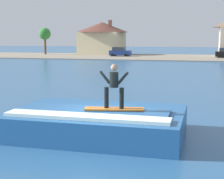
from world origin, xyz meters
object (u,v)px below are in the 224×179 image
surfboard (114,109)px  house_with_chimney (102,37)px  car_near_shore (120,52)px  surfer (114,84)px  tree_tall_bare (45,34)px  wave_crest (97,122)px

surfboard → house_with_chimney: bearing=106.5°
surfboard → car_near_shore: bearing=103.1°
surfboard → car_near_shore: 55.11m
surfer → house_with_chimney: bearing=106.5°
surfer → car_near_shore: 55.15m
tree_tall_bare → wave_crest: bearing=-63.2°
surfboard → surfer: bearing=-89.6°
surfer → tree_tall_bare: tree_tall_bare is taller
car_near_shore → tree_tall_bare: (-17.06, 3.74, 3.34)m
car_near_shore → tree_tall_bare: bearing=167.6°
surfboard → tree_tall_bare: (-29.56, 57.41, 3.20)m
car_near_shore → house_with_chimney: size_ratio=0.36×
wave_crest → house_with_chimney: 62.84m
wave_crest → car_near_shore: size_ratio=1.62×
wave_crest → tree_tall_bare: tree_tall_bare is taller
wave_crest → tree_tall_bare: 64.15m
wave_crest → surfboard: (0.72, -0.24, 0.59)m
surfer → house_with_chimney: 63.24m
surfer → car_near_shore: surfer is taller
surfboard → surfer: (0.00, -0.03, 0.92)m
wave_crest → surfer: 1.69m
house_with_chimney → car_near_shore: bearing=-51.5°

